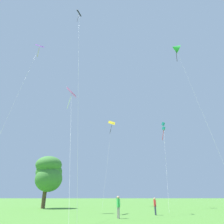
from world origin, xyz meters
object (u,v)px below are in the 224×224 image
at_px(person_foreground_watcher, 118,205).
at_px(kite_teal_box, 163,127).
at_px(person_child_small, 155,205).
at_px(kite_black_large, 79,23).
at_px(tree_left_oak, 49,173).
at_px(kite_purple_streamer, 37,52).
at_px(kite_green_small, 176,48).
at_px(kite_yellow_diamond, 111,126).
at_px(kite_pink_low, 71,96).

bearing_deg(person_foreground_watcher, kite_teal_box, 58.97).
bearing_deg(person_child_small, kite_teal_box, 66.16).
distance_m(kite_black_large, tree_left_oak, 22.58).
relative_size(kite_teal_box, person_foreground_watcher, 8.32).
xyz_separation_m(kite_purple_streamer, tree_left_oak, (0.97, 9.36, -14.97)).
bearing_deg(kite_green_small, tree_left_oak, 172.27).
distance_m(kite_black_large, kite_green_small, 18.47).
xyz_separation_m(kite_black_large, kite_green_small, (16.65, 7.60, 2.45)).
bearing_deg(kite_yellow_diamond, kite_pink_low, -107.78).
bearing_deg(tree_left_oak, kite_teal_box, 1.46).
bearing_deg(kite_pink_low, person_foreground_watcher, -35.61).
xyz_separation_m(person_child_small, tree_left_oak, (-13.37, 10.94, 3.97)).
bearing_deg(kite_black_large, person_child_small, -2.95).
distance_m(kite_teal_box, tree_left_oak, 19.94).
xyz_separation_m(kite_teal_box, kite_green_small, (2.89, -3.36, 14.25)).
xyz_separation_m(kite_teal_box, person_child_small, (-5.04, -11.40, -11.62)).
distance_m(kite_yellow_diamond, kite_pink_low, 16.98).
distance_m(kite_purple_streamer, tree_left_oak, 17.68).
relative_size(kite_yellow_diamond, tree_left_oak, 2.19).
bearing_deg(kite_teal_box, tree_left_oak, -178.54).
bearing_deg(person_foreground_watcher, kite_black_large, 147.34).
distance_m(kite_teal_box, kite_green_small, 14.92).
height_order(kite_teal_box, kite_green_small, kite_green_small).
bearing_deg(tree_left_oak, kite_pink_low, -66.09).
xyz_separation_m(person_foreground_watcher, tree_left_oak, (-9.82, 13.81, 3.89)).
height_order(kite_purple_streamer, tree_left_oak, kite_purple_streamer).
bearing_deg(tree_left_oak, person_child_small, -39.29).
bearing_deg(tree_left_oak, person_foreground_watcher, -54.58).
relative_size(kite_yellow_diamond, person_child_small, 10.91).
bearing_deg(kite_purple_streamer, kite_green_small, 16.21).
bearing_deg(kite_purple_streamer, tree_left_oak, 84.10).
height_order(kite_green_small, person_child_small, kite_green_small).
xyz_separation_m(kite_black_large, kite_teal_box, (13.76, 10.96, -11.80)).
xyz_separation_m(kite_black_large, person_child_small, (8.72, -0.45, -23.42)).
relative_size(kite_purple_streamer, person_foreground_watcher, 13.68).
bearing_deg(kite_pink_low, kite_black_large, -66.68).
bearing_deg(kite_purple_streamer, person_foreground_watcher, -22.39).
bearing_deg(kite_teal_box, kite_yellow_diamond, 147.26).
height_order(kite_purple_streamer, person_foreground_watcher, kite_purple_streamer).
xyz_separation_m(kite_black_large, tree_left_oak, (-4.64, 10.49, -19.45)).
bearing_deg(kite_pink_low, tree_left_oak, 113.91).
xyz_separation_m(kite_yellow_diamond, kite_green_small, (11.74, -9.05, 12.18)).
bearing_deg(kite_teal_box, person_foreground_watcher, -121.03).
bearing_deg(person_child_small, kite_pink_low, 173.56).
bearing_deg(kite_pink_low, kite_teal_box, 36.58).
distance_m(kite_yellow_diamond, kite_purple_streamer, 19.47).
bearing_deg(kite_yellow_diamond, tree_left_oak, -147.21).
distance_m(kite_black_large, kite_teal_box, 21.18).
xyz_separation_m(kite_yellow_diamond, person_foreground_watcher, (0.26, -19.96, -13.61)).
height_order(person_foreground_watcher, person_child_small, person_foreground_watcher).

